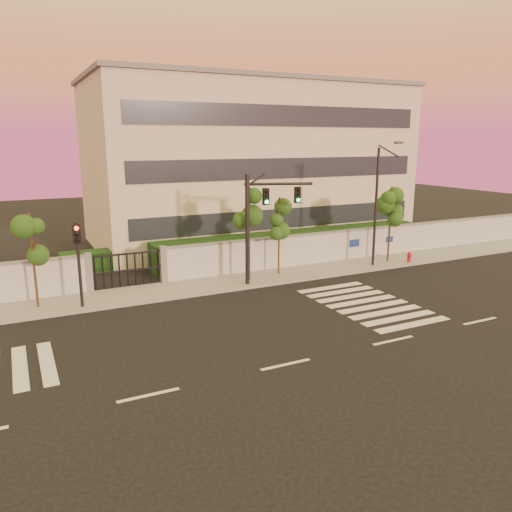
% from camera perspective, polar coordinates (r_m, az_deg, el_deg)
% --- Properties ---
extents(ground, '(120.00, 120.00, 0.00)m').
position_cam_1_polar(ground, '(18.43, 3.40, -12.30)').
color(ground, black).
rests_on(ground, ground).
extents(sidewalk, '(60.00, 3.00, 0.15)m').
position_cam_1_polar(sidewalk, '(27.41, -7.55, -3.59)').
color(sidewalk, gray).
rests_on(sidewalk, ground).
extents(perimeter_wall, '(60.00, 0.36, 2.20)m').
position_cam_1_polar(perimeter_wall, '(28.55, -8.39, -0.87)').
color(perimeter_wall, '#B2B4B9').
rests_on(perimeter_wall, ground).
extents(hedge_row, '(41.00, 4.25, 1.80)m').
position_cam_1_polar(hedge_row, '(31.47, -8.10, -0.03)').
color(hedge_row, black).
rests_on(hedge_row, ground).
extents(institutional_building, '(24.40, 12.40, 12.25)m').
position_cam_1_polar(institutional_building, '(40.35, -0.91, 10.63)').
color(institutional_building, beige).
rests_on(institutional_building, ground).
extents(road_markings, '(57.00, 7.62, 0.02)m').
position_cam_1_polar(road_markings, '(20.93, -5.60, -9.10)').
color(road_markings, silver).
rests_on(road_markings, ground).
extents(street_tree_c, '(1.46, 1.16, 4.67)m').
position_cam_1_polar(street_tree_c, '(25.30, -24.25, 1.78)').
color(street_tree_c, '#382314').
rests_on(street_tree_c, ground).
extents(street_tree_d, '(1.64, 1.31, 5.46)m').
position_cam_1_polar(street_tree_d, '(27.62, -0.79, 5.03)').
color(street_tree_d, '#382314').
rests_on(street_tree_d, ground).
extents(street_tree_e, '(1.31, 1.04, 4.70)m').
position_cam_1_polar(street_tree_e, '(29.07, 2.67, 4.30)').
color(street_tree_e, '#382314').
rests_on(street_tree_e, ground).
extents(street_tree_f, '(1.60, 1.27, 5.01)m').
position_cam_1_polar(street_tree_f, '(33.25, 15.16, 5.38)').
color(street_tree_f, '#382314').
rests_on(street_tree_f, ground).
extents(traffic_signal_main, '(3.82, 1.40, 6.17)m').
position_cam_1_polar(traffic_signal_main, '(27.13, 0.50, 4.63)').
color(traffic_signal_main, black).
rests_on(traffic_signal_main, ground).
extents(traffic_signal_secondary, '(0.33, 0.33, 4.25)m').
position_cam_1_polar(traffic_signal_secondary, '(24.65, -19.65, 0.15)').
color(traffic_signal_secondary, black).
rests_on(traffic_signal_secondary, ground).
extents(streetlight_east, '(0.47, 1.88, 7.82)m').
position_cam_1_polar(streetlight_east, '(31.76, 13.75, 6.10)').
color(streetlight_east, black).
rests_on(streetlight_east, ground).
extents(fire_hydrant, '(0.32, 0.30, 0.81)m').
position_cam_1_polar(fire_hydrant, '(33.95, 17.09, -0.23)').
color(fire_hydrant, '#B20B18').
rests_on(fire_hydrant, ground).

